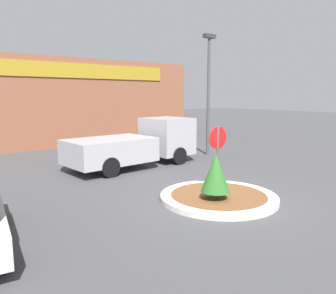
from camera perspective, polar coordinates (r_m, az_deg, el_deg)
The scene contains 7 objects.
ground_plane at distance 10.51m, azimuth 8.77°, elevation -9.06°, with size 120.00×120.00×0.00m, color #474749.
traffic_island at distance 10.49m, azimuth 8.78°, elevation -8.63°, with size 3.65×3.65×0.17m.
stop_sign at distance 10.71m, azimuth 8.64°, elevation -0.03°, with size 0.73×0.07×2.27m.
island_shrub at distance 9.84m, azimuth 8.29°, elevation -4.46°, with size 0.87×0.87×1.37m.
utility_truck at distance 15.26m, azimuth -5.18°, elevation 0.59°, with size 6.38×2.95×2.16m.
storefront_building at distance 24.69m, azimuth -15.90°, elevation 7.52°, with size 15.28×6.07×5.61m.
light_pole at distance 18.15m, azimuth 7.06°, elevation 10.56°, with size 0.70×0.30×6.47m.
Camera 1 is at (-7.02, -7.14, 3.20)m, focal length 35.00 mm.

